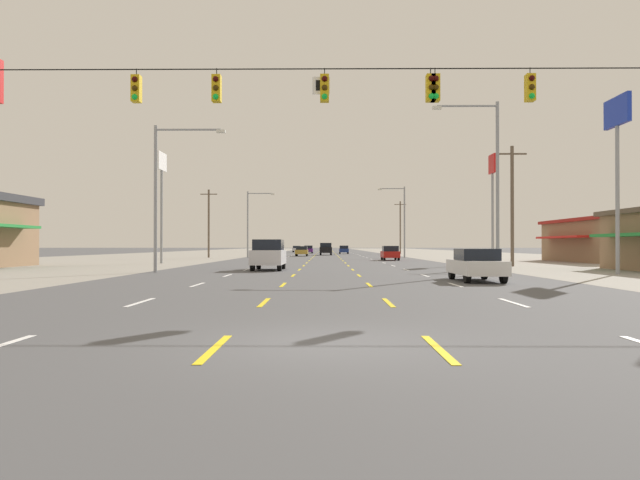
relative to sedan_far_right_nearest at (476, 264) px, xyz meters
The scene contains 25 objects.
ground_plane 49.35m from the sedan_far_right_nearest, 97.87° to the left, with size 572.00×572.00×0.00m, color #4C4C4F.
lot_apron_left 58.15m from the sedan_far_right_nearest, 122.80° to the left, with size 28.00×440.00×0.01m, color gray.
lot_apron_right 52.09m from the sedan_far_right_nearest, 69.79° to the left, with size 28.00×440.00×0.01m, color gray.
lane_markings 87.64m from the sedan_far_right_nearest, 94.42° to the left, with size 10.64×227.60×0.01m.
signal_span_wire 10.28m from the sedan_far_right_nearest, 135.22° to the right, with size 26.15×0.53×8.76m.
sedan_far_right_nearest is the anchor object (origin of this frame).
suv_inner_left_near 15.88m from the sedan_far_right_nearest, 131.34° to the left, with size 1.98×4.90×1.98m.
hatchback_far_right_mid 36.81m from the sedan_far_right_nearest, 89.88° to the left, with size 1.72×3.90×1.54m.
sedan_inner_left_midfar 62.05m from the sedan_far_right_nearest, 99.58° to the left, with size 1.80×4.50×1.46m.
suv_center_turn_far 70.74m from the sedan_far_right_nearest, 95.50° to the left, with size 1.98×4.90×1.98m.
hatchback_inner_right_farther 84.21m from the sedan_far_right_nearest, 92.34° to the left, with size 1.72×3.90×1.54m.
hatchback_inner_left_farthest 91.04m from the sedan_far_right_nearest, 96.42° to the left, with size 1.72×3.90×1.54m.
sedan_inner_left_distant_a 101.04m from the sedan_far_right_nearest, 95.96° to the left, with size 1.80×4.50×1.46m.
sedan_far_left_distant_b 111.92m from the sedan_far_right_nearest, 96.94° to the left, with size 1.80×4.50×1.46m.
storefront_right_row_1 37.78m from the sedan_far_right_nearest, 55.59° to the left, with size 10.93×15.28×4.18m.
pole_sign_left_row_1 34.38m from the sedan_far_right_nearest, 129.39° to the left, with size 0.24×2.58×9.86m.
pole_sign_right_row_0 13.36m from the sedan_far_right_nearest, 34.16° to the left, with size 0.24×2.74×9.87m.
pole_sign_right_row_1 27.80m from the sedan_far_right_nearest, 72.97° to the left, with size 0.24×1.80×9.62m.
streetlight_left_row_0 19.01m from the sedan_far_right_nearest, 152.63° to the left, with size 4.26×0.26×8.75m.
streetlight_right_row_0 10.35m from the sedan_far_right_nearest, 70.43° to the left, with size 3.94×0.26×10.12m.
streetlight_left_row_1 53.28m from the sedan_far_right_nearest, 108.13° to the left, with size 3.62×0.26×8.57m.
streetlight_right_row_1 50.77m from the sedan_far_right_nearest, 86.54° to the left, with size 3.53×0.26×9.19m.
utility_pole_right_row_0 20.52m from the sedan_far_right_nearest, 68.35° to the left, with size 2.20×0.26×9.17m.
utility_pole_left_row_1 55.70m from the sedan_far_right_nearest, 113.40° to the left, with size 2.20×0.26×8.88m.
utility_pole_right_row_2 86.16m from the sedan_far_right_nearest, 85.18° to the left, with size 2.20×0.26×9.87m.
Camera 1 is at (-0.01, -9.87, 1.62)m, focal length 33.67 mm.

